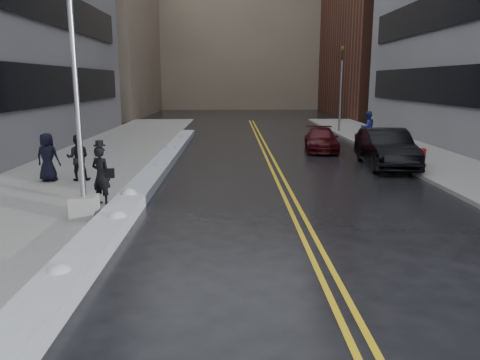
{
  "coord_description": "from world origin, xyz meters",
  "views": [
    {
      "loc": [
        0.63,
        -10.08,
        3.74
      ],
      "look_at": [
        0.83,
        1.39,
        1.3
      ],
      "focal_mm": 35.0,
      "sensor_mm": 36.0,
      "label": 1
    }
  ],
  "objects_px": {
    "lamppost": "(79,129)",
    "fire_hydrant": "(423,155)",
    "pedestrian_b": "(78,158)",
    "pedestrian_c": "(48,157)",
    "traffic_signal": "(341,86)",
    "pedestrian_fedora": "(101,176)",
    "car_black": "(386,148)",
    "pedestrian_east": "(368,127)",
    "car_maroon": "(321,140)"
  },
  "relations": [
    {
      "from": "lamppost",
      "to": "fire_hydrant",
      "type": "xyz_separation_m",
      "value": [
        12.3,
        8.0,
        -1.98
      ]
    },
    {
      "from": "pedestrian_b",
      "to": "pedestrian_c",
      "type": "height_order",
      "value": "pedestrian_c"
    },
    {
      "from": "fire_hydrant",
      "to": "traffic_signal",
      "type": "relative_size",
      "value": 0.12
    },
    {
      "from": "lamppost",
      "to": "traffic_signal",
      "type": "xyz_separation_m",
      "value": [
        11.8,
        22.0,
        0.87
      ]
    },
    {
      "from": "pedestrian_fedora",
      "to": "car_black",
      "type": "bearing_deg",
      "value": -122.74
    },
    {
      "from": "lamppost",
      "to": "pedestrian_east",
      "type": "xyz_separation_m",
      "value": [
        11.86,
        15.07,
        -1.45
      ]
    },
    {
      "from": "pedestrian_fedora",
      "to": "pedestrian_east",
      "type": "distance_m",
      "value": 18.02
    },
    {
      "from": "pedestrian_b",
      "to": "car_maroon",
      "type": "xyz_separation_m",
      "value": [
        10.5,
        8.23,
        -0.38
      ]
    },
    {
      "from": "lamppost",
      "to": "pedestrian_b",
      "type": "distance_m",
      "value": 5.4
    },
    {
      "from": "traffic_signal",
      "to": "pedestrian_fedora",
      "type": "height_order",
      "value": "traffic_signal"
    },
    {
      "from": "pedestrian_fedora",
      "to": "pedestrian_c",
      "type": "xyz_separation_m",
      "value": [
        -2.85,
        3.37,
        0.01
      ]
    },
    {
      "from": "car_black",
      "to": "pedestrian_b",
      "type": "bearing_deg",
      "value": -161.91
    },
    {
      "from": "pedestrian_b",
      "to": "car_black",
      "type": "bearing_deg",
      "value": -173.35
    },
    {
      "from": "lamppost",
      "to": "pedestrian_b",
      "type": "xyz_separation_m",
      "value": [
        -1.7,
        4.89,
        -1.54
      ]
    },
    {
      "from": "pedestrian_c",
      "to": "pedestrian_b",
      "type": "bearing_deg",
      "value": -165.19
    },
    {
      "from": "pedestrian_b",
      "to": "pedestrian_east",
      "type": "distance_m",
      "value": 16.95
    },
    {
      "from": "pedestrian_fedora",
      "to": "car_maroon",
      "type": "xyz_separation_m",
      "value": [
        8.7,
        11.71,
        -0.41
      ]
    },
    {
      "from": "car_black",
      "to": "car_maroon",
      "type": "bearing_deg",
      "value": 114.26
    },
    {
      "from": "pedestrian_east",
      "to": "car_black",
      "type": "height_order",
      "value": "pedestrian_east"
    },
    {
      "from": "traffic_signal",
      "to": "pedestrian_b",
      "type": "relative_size",
      "value": 3.56
    },
    {
      "from": "traffic_signal",
      "to": "car_maroon",
      "type": "distance_m",
      "value": 9.78
    },
    {
      "from": "pedestrian_b",
      "to": "pedestrian_c",
      "type": "distance_m",
      "value": 1.06
    },
    {
      "from": "pedestrian_fedora",
      "to": "traffic_signal",
      "type": "bearing_deg",
      "value": -94.81
    },
    {
      "from": "fire_hydrant",
      "to": "car_black",
      "type": "height_order",
      "value": "car_black"
    },
    {
      "from": "pedestrian_fedora",
      "to": "car_black",
      "type": "height_order",
      "value": "pedestrian_fedora"
    },
    {
      "from": "fire_hydrant",
      "to": "pedestrian_fedora",
      "type": "relative_size",
      "value": 0.42
    },
    {
      "from": "car_maroon",
      "to": "pedestrian_b",
      "type": "bearing_deg",
      "value": -135.62
    },
    {
      "from": "fire_hydrant",
      "to": "traffic_signal",
      "type": "bearing_deg",
      "value": 92.05
    },
    {
      "from": "lamppost",
      "to": "traffic_signal",
      "type": "bearing_deg",
      "value": 61.79
    },
    {
      "from": "pedestrian_east",
      "to": "pedestrian_b",
      "type": "bearing_deg",
      "value": 17.12
    },
    {
      "from": "car_maroon",
      "to": "pedestrian_c",
      "type": "bearing_deg",
      "value": -137.87
    },
    {
      "from": "car_black",
      "to": "car_maroon",
      "type": "xyz_separation_m",
      "value": [
        -1.9,
        4.96,
        -0.23
      ]
    },
    {
      "from": "pedestrian_fedora",
      "to": "pedestrian_b",
      "type": "height_order",
      "value": "pedestrian_fedora"
    },
    {
      "from": "pedestrian_b",
      "to": "pedestrian_east",
      "type": "xyz_separation_m",
      "value": [
        13.56,
        10.18,
        0.09
      ]
    },
    {
      "from": "fire_hydrant",
      "to": "pedestrian_east",
      "type": "xyz_separation_m",
      "value": [
        -0.44,
        7.07,
        0.53
      ]
    },
    {
      "from": "traffic_signal",
      "to": "pedestrian_east",
      "type": "relative_size",
      "value": 3.21
    },
    {
      "from": "pedestrian_c",
      "to": "traffic_signal",
      "type": "bearing_deg",
      "value": -121.57
    },
    {
      "from": "pedestrian_b",
      "to": "pedestrian_east",
      "type": "bearing_deg",
      "value": -151.2
    },
    {
      "from": "fire_hydrant",
      "to": "pedestrian_c",
      "type": "height_order",
      "value": "pedestrian_c"
    },
    {
      "from": "fire_hydrant",
      "to": "car_maroon",
      "type": "distance_m",
      "value": 6.2
    },
    {
      "from": "fire_hydrant",
      "to": "pedestrian_b",
      "type": "bearing_deg",
      "value": -167.47
    },
    {
      "from": "fire_hydrant",
      "to": "car_maroon",
      "type": "relative_size",
      "value": 0.17
    },
    {
      "from": "pedestrian_c",
      "to": "pedestrian_east",
      "type": "xyz_separation_m",
      "value": [
        14.61,
        10.29,
        0.05
      ]
    },
    {
      "from": "lamppost",
      "to": "car_maroon",
      "type": "height_order",
      "value": "lamppost"
    },
    {
      "from": "lamppost",
      "to": "car_maroon",
      "type": "relative_size",
      "value": 1.81
    },
    {
      "from": "fire_hydrant",
      "to": "pedestrian_east",
      "type": "bearing_deg",
      "value": 93.56
    },
    {
      "from": "car_black",
      "to": "car_maroon",
      "type": "distance_m",
      "value": 5.32
    },
    {
      "from": "pedestrian_east",
      "to": "traffic_signal",
      "type": "bearing_deg",
      "value": -109.28
    },
    {
      "from": "pedestrian_fedora",
      "to": "car_maroon",
      "type": "height_order",
      "value": "pedestrian_fedora"
    },
    {
      "from": "pedestrian_b",
      "to": "pedestrian_c",
      "type": "xyz_separation_m",
      "value": [
        -1.05,
        -0.11,
        0.04
      ]
    }
  ]
}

